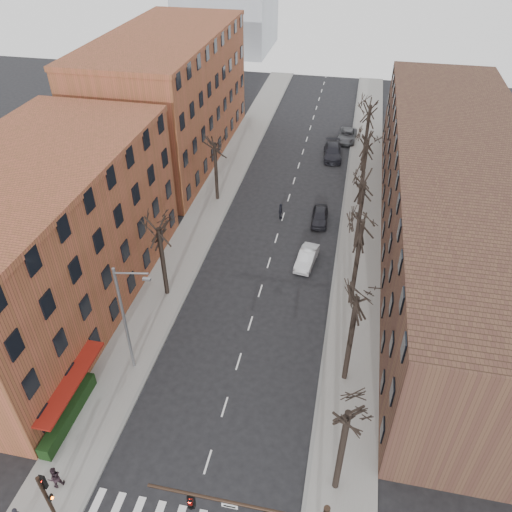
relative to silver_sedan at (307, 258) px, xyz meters
The scene contains 23 objects.
sidewalk_left 15.46m from the silver_sedan, 137.42° to the left, with size 4.00×90.00×0.15m, color gray.
sidewalk_right 11.45m from the silver_sedan, 66.13° to the left, with size 4.00×90.00×0.15m, color gray.
building_left_near 22.24m from the silver_sedan, 153.77° to the right, with size 12.00×26.00×12.00m, color brown.
building_left_far 28.17m from the silver_sedan, 134.88° to the left, with size 12.00×28.00×14.00m, color brown.
building_right 14.42m from the silver_sedan, 23.36° to the left, with size 12.00×50.00×10.00m, color #503425.
awning_left 22.53m from the silver_sedan, 124.56° to the right, with size 1.20×7.00×0.15m, color maroon.
hedge 23.41m from the silver_sedan, 123.37° to the right, with size 0.80×6.00×1.00m, color black.
tree_right_a 20.99m from the silver_sedan, 78.38° to the right, with size 5.20×5.20×10.00m, color black, non-canonical shape.
tree_right_b 13.26m from the silver_sedan, 71.39° to the right, with size 5.20×5.20×10.80m, color black, non-canonical shape.
tree_right_c 6.25m from the silver_sedan, 47.10° to the right, with size 5.20×5.20×11.60m, color black, non-canonical shape.
tree_right_d 5.50m from the silver_sedan, 39.25° to the left, with size 5.20×5.20×10.00m, color black, non-canonical shape.
tree_right_e 12.23m from the silver_sedan, 69.74° to the left, with size 5.20×5.20×10.80m, color black, non-canonical shape.
tree_right_f 19.92m from the silver_sedan, 77.74° to the left, with size 5.20×5.20×11.60m, color black, non-canonical shape.
tree_left_a 12.80m from the silver_sedan, 149.18° to the right, with size 5.20×5.20×9.50m, color black, non-canonical shape.
tree_left_b 14.50m from the silver_sedan, 139.26° to the left, with size 5.20×5.20×9.50m, color black, non-canonical shape.
signal_pole_left 27.59m from the silver_sedan, 112.12° to the right, with size 0.47×0.44×4.40m.
streetlight 18.40m from the silver_sedan, 125.57° to the right, with size 2.45×0.22×9.03m.
silver_sedan is the anchor object (origin of this frame).
parked_car_near 7.24m from the silver_sedan, 86.63° to the left, with size 1.63×4.04×1.38m, color black.
parked_car_mid 22.53m from the silver_sedan, 88.83° to the left, with size 2.17×5.33×1.55m, color black.
parked_car_far 28.19m from the silver_sedan, 86.08° to the left, with size 2.28×4.94×1.37m, color #4E5055.
pedestrian_b 26.33m from the silver_sedan, 115.57° to the right, with size 0.78×0.61×1.61m, color black.
pedestrian_crossing 7.92m from the silver_sedan, 116.99° to the left, with size 1.01×0.42×1.73m, color black.
Camera 1 is at (6.20, -11.57, 27.83)m, focal length 35.00 mm.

